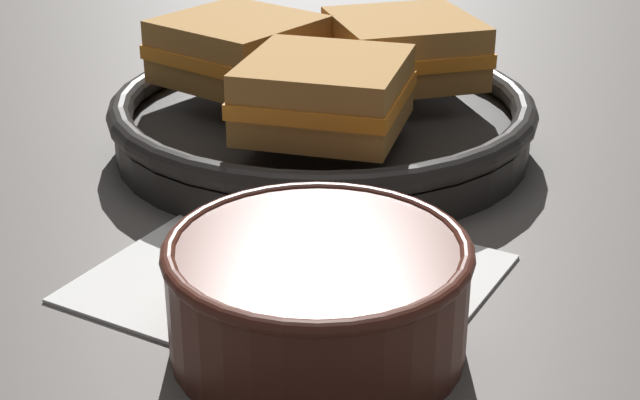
# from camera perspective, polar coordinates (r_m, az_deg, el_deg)

# --- Properties ---
(ground_plane) EXTENTS (4.00, 4.00, 0.00)m
(ground_plane) POSITION_cam_1_polar(r_m,az_deg,el_deg) (0.58, 1.11, -2.67)
(ground_plane) COLOR #56514C
(napkin) EXTENTS (0.21, 0.19, 0.00)m
(napkin) POSITION_cam_1_polar(r_m,az_deg,el_deg) (0.54, -1.89, -4.40)
(napkin) COLOR white
(napkin) RESTS_ON ground_plane
(soup_bowl) EXTENTS (0.15, 0.15, 0.06)m
(soup_bowl) POSITION_cam_1_polar(r_m,az_deg,el_deg) (0.47, -0.14, -5.15)
(soup_bowl) COLOR #4C2319
(soup_bowl) RESTS_ON ground_plane
(spoon) EXTENTS (0.16, 0.10, 0.01)m
(spoon) POSITION_cam_1_polar(r_m,az_deg,el_deg) (0.55, 3.08, -3.28)
(spoon) COLOR #9E9EA3
(spoon) RESTS_ON napkin
(skillet) EXTENTS (0.31, 0.31, 0.04)m
(skillet) POSITION_cam_1_polar(r_m,az_deg,el_deg) (0.71, 0.14, 4.64)
(skillet) COLOR black
(skillet) RESTS_ON ground_plane
(sandwich_near_left) EXTENTS (0.14, 0.14, 0.05)m
(sandwich_near_left) POSITION_cam_1_polar(r_m,az_deg,el_deg) (0.73, 4.90, 8.79)
(sandwich_near_left) COLOR #B27A38
(sandwich_near_left) RESTS_ON skillet
(sandwich_near_right) EXTENTS (0.11, 0.11, 0.05)m
(sandwich_near_right) POSITION_cam_1_polar(r_m,az_deg,el_deg) (0.73, -4.74, 8.75)
(sandwich_near_right) COLOR #B27A38
(sandwich_near_right) RESTS_ON skillet
(sandwich_far_left) EXTENTS (0.13, 0.13, 0.05)m
(sandwich_far_left) POSITION_cam_1_polar(r_m,az_deg,el_deg) (0.63, 0.27, 6.19)
(sandwich_far_left) COLOR #B27A38
(sandwich_far_left) RESTS_ON skillet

